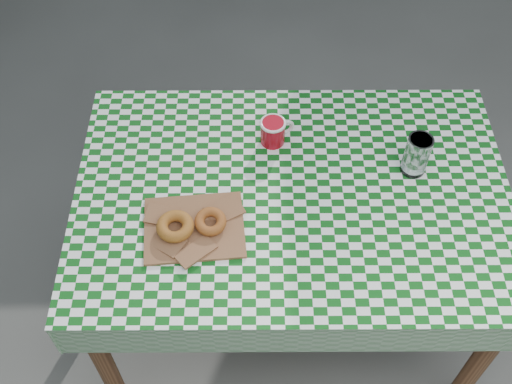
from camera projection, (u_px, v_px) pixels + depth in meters
ground at (316, 332)px, 2.43m from camera, size 60.00×60.00×0.00m
table at (288, 258)px, 2.20m from camera, size 1.33×0.91×0.75m
tablecloth at (293, 193)px, 1.90m from camera, size 1.35×0.93×0.01m
paper_bag at (194, 227)px, 1.81m from camera, size 0.30×0.25×0.02m
bagel_front at (175, 226)px, 1.78m from camera, size 0.12×0.12×0.03m
bagel_back at (210, 222)px, 1.80m from camera, size 0.10×0.10×0.03m
coffee_mug at (273, 132)px, 1.99m from camera, size 0.20×0.20×0.09m
drinking_glass at (417, 155)px, 1.90m from camera, size 0.08×0.08×0.14m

